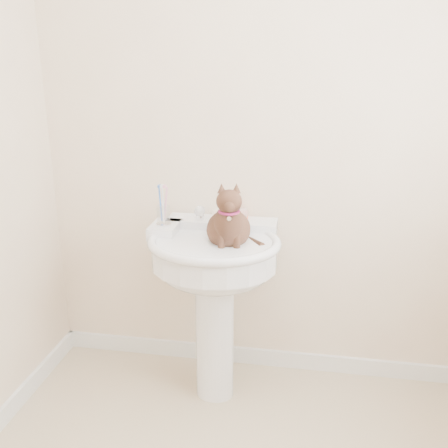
% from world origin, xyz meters
% --- Properties ---
extents(wall_back, '(2.20, 0.00, 2.50)m').
position_xyz_m(wall_back, '(0.00, 1.10, 1.25)').
color(wall_back, beige).
rests_on(wall_back, ground).
extents(baseboard_back, '(2.20, 0.02, 0.09)m').
position_xyz_m(baseboard_back, '(0.00, 1.09, 0.04)').
color(baseboard_back, white).
rests_on(baseboard_back, floor).
extents(pedestal_sink, '(0.61, 0.60, 0.84)m').
position_xyz_m(pedestal_sink, '(-0.20, 0.81, 0.66)').
color(pedestal_sink, white).
rests_on(pedestal_sink, floor).
extents(faucet, '(0.28, 0.12, 0.14)m').
position_xyz_m(faucet, '(-0.20, 0.96, 0.88)').
color(faucet, silver).
rests_on(faucet, pedestal_sink).
extents(soap_bar, '(0.10, 0.07, 0.03)m').
position_xyz_m(soap_bar, '(-0.12, 1.05, 0.85)').
color(soap_bar, '#E04717').
rests_on(soap_bar, pedestal_sink).
extents(toothbrush_cup, '(0.07, 0.07, 0.18)m').
position_xyz_m(toothbrush_cup, '(-0.45, 0.87, 0.89)').
color(toothbrush_cup, silver).
rests_on(toothbrush_cup, pedestal_sink).
extents(cat, '(0.21, 0.27, 0.39)m').
position_xyz_m(cat, '(-0.13, 0.80, 0.88)').
color(cat, '#4E2C20').
rests_on(cat, pedestal_sink).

